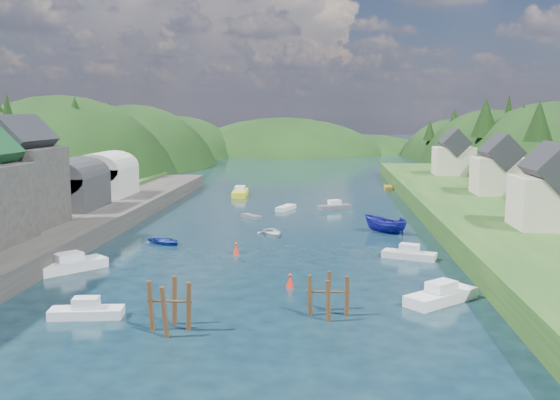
# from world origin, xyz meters

# --- Properties ---
(ground) EXTENTS (600.00, 600.00, 0.00)m
(ground) POSITION_xyz_m (0.00, 50.00, 0.00)
(ground) COLOR black
(ground) RESTS_ON ground
(hillside_left) EXTENTS (44.00, 245.56, 52.00)m
(hillside_left) POSITION_xyz_m (-45.00, 75.00, -8.03)
(hillside_left) COLOR black
(hillside_left) RESTS_ON ground
(hillside_right) EXTENTS (36.00, 245.56, 48.00)m
(hillside_right) POSITION_xyz_m (45.00, 75.00, -7.41)
(hillside_right) COLOR black
(hillside_right) RESTS_ON ground
(far_hills) EXTENTS (103.00, 68.00, 44.00)m
(far_hills) POSITION_xyz_m (1.22, 174.01, -10.80)
(far_hills) COLOR black
(far_hills) RESTS_ON ground
(hill_trees) EXTENTS (88.87, 149.56, 12.12)m
(hill_trees) POSITION_xyz_m (0.86, 64.79, 11.08)
(hill_trees) COLOR black
(hill_trees) RESTS_ON ground
(quay_left) EXTENTS (12.00, 110.00, 2.00)m
(quay_left) POSITION_xyz_m (-24.00, 20.00, 1.00)
(quay_left) COLOR #2D2B28
(quay_left) RESTS_ON ground
(boat_sheds) EXTENTS (7.00, 21.00, 7.50)m
(boat_sheds) POSITION_xyz_m (-26.00, 39.00, 5.27)
(boat_sheds) COLOR #2D2D30
(boat_sheds) RESTS_ON quay_left
(terrace_right) EXTENTS (16.00, 120.00, 2.40)m
(terrace_right) POSITION_xyz_m (25.00, 40.00, 1.20)
(terrace_right) COLOR #234719
(terrace_right) RESTS_ON ground
(right_bank_cottages) EXTENTS (9.00, 59.24, 8.41)m
(right_bank_cottages) POSITION_xyz_m (28.00, 48.33, 5.84)
(right_bank_cottages) COLOR beige
(right_bank_cottages) RESTS_ON terrace_right
(piling_cluster_near) EXTENTS (2.87, 2.71, 3.77)m
(piling_cluster_near) POSITION_xyz_m (-4.54, -2.95, 1.31)
(piling_cluster_near) COLOR #382314
(piling_cluster_near) RESTS_ON ground
(piling_cluster_far) EXTENTS (2.97, 2.80, 3.33)m
(piling_cluster_far) POSITION_xyz_m (5.37, 0.78, 1.10)
(piling_cluster_far) COLOR #382314
(piling_cluster_far) RESTS_ON ground
(channel_buoy_near) EXTENTS (0.70, 0.70, 1.10)m
(channel_buoy_near) POSITION_xyz_m (2.38, 7.38, 0.48)
(channel_buoy_near) COLOR red
(channel_buoy_near) RESTS_ON ground
(channel_buoy_far) EXTENTS (0.70, 0.70, 1.10)m
(channel_buoy_far) POSITION_xyz_m (-3.55, 18.71, 0.48)
(channel_buoy_far) COLOR red
(channel_buoy_far) RESTS_ON ground
(moored_boats) EXTENTS (36.65, 93.14, 2.09)m
(moored_boats) POSITION_xyz_m (-2.28, 16.08, 0.62)
(moored_boats) COLOR silver
(moored_boats) RESTS_ON ground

